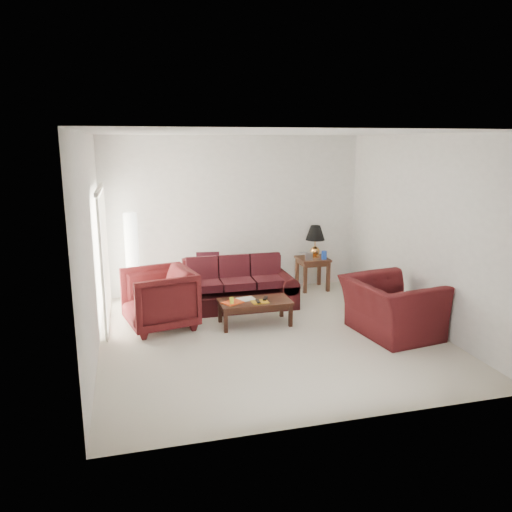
{
  "coord_description": "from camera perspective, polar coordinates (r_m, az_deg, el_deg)",
  "views": [
    {
      "loc": [
        -2.0,
        -6.85,
        2.88
      ],
      "look_at": [
        0.0,
        0.85,
        1.05
      ],
      "focal_mm": 35.0,
      "sensor_mm": 36.0,
      "label": 1
    }
  ],
  "objects": [
    {
      "name": "coffee_table",
      "position": [
        8.06,
        -0.13,
        -6.46
      ],
      "size": [
        1.28,
        0.96,
        0.4
      ],
      "primitive_type": null,
      "rotation": [
        0.0,
        0.0,
        -0.39
      ],
      "color": "black",
      "rests_on": "ground"
    },
    {
      "name": "yellow_glass",
      "position": [
        7.8,
        -2.79,
        -5.15
      ],
      "size": [
        0.08,
        0.08,
        0.11
      ],
      "primitive_type": "cylinder",
      "rotation": [
        0.0,
        0.0,
        -0.31
      ],
      "color": "#D9E933",
      "rests_on": "coffee_table"
    },
    {
      "name": "magazine_red",
      "position": [
        7.88,
        -2.68,
        -5.32
      ],
      "size": [
        0.37,
        0.34,
        0.02
      ],
      "primitive_type": "cube",
      "rotation": [
        0.0,
        0.0,
        0.51
      ],
      "color": "#DD4516",
      "rests_on": "coffee_table"
    },
    {
      "name": "magazine_orange",
      "position": [
        7.91,
        0.44,
        -5.26
      ],
      "size": [
        0.27,
        0.21,
        0.01
      ],
      "primitive_type": "cube",
      "rotation": [
        0.0,
        0.0,
        0.07
      ],
      "color": "#B98515",
      "rests_on": "coffee_table"
    },
    {
      "name": "floor",
      "position": [
        7.69,
        1.62,
        -9.03
      ],
      "size": [
        5.0,
        5.0,
        0.0
      ],
      "primitive_type": "plane",
      "color": "beige",
      "rests_on": "ground"
    },
    {
      "name": "remote_a",
      "position": [
        7.87,
        0.23,
        -5.2
      ],
      "size": [
        0.06,
        0.17,
        0.02
      ],
      "primitive_type": "cube",
      "rotation": [
        0.0,
        0.0,
        -0.05
      ],
      "color": "black",
      "rests_on": "coffee_table"
    },
    {
      "name": "picture_frame",
      "position": [
        9.98,
        5.46,
        0.42
      ],
      "size": [
        0.16,
        0.19,
        0.06
      ],
      "primitive_type": "cube",
      "rotation": [
        1.36,
        0.0,
        -0.14
      ],
      "color": "#B3B4B7",
      "rests_on": "end_table"
    },
    {
      "name": "throw_pillow",
      "position": [
        9.23,
        -5.52,
        -0.83
      ],
      "size": [
        0.44,
        0.25,
        0.44
      ],
      "primitive_type": "cube",
      "rotation": [
        -0.21,
        0.0,
        -0.12
      ],
      "color": "black",
      "rests_on": "sofa"
    },
    {
      "name": "sofa",
      "position": [
        8.79,
        -2.27,
        -3.25
      ],
      "size": [
        2.1,
        0.92,
        0.86
      ],
      "primitive_type": null,
      "rotation": [
        0.0,
        0.0,
        0.01
      ],
      "color": "black",
      "rests_on": "ground"
    },
    {
      "name": "clock",
      "position": [
        9.7,
        6.07,
        -0.05
      ],
      "size": [
        0.15,
        0.07,
        0.14
      ],
      "primitive_type": "cube",
      "rotation": [
        0.0,
        0.0,
        -0.12
      ],
      "color": "#B0AFB3",
      "rests_on": "end_table"
    },
    {
      "name": "blinds",
      "position": [
        8.35,
        -17.09,
        -0.07
      ],
      "size": [
        0.1,
        2.0,
        2.16
      ],
      "primitive_type": "cube",
      "color": "silver",
      "rests_on": "ground"
    },
    {
      "name": "end_table",
      "position": [
        9.99,
        6.46,
        -1.99
      ],
      "size": [
        0.63,
        0.63,
        0.64
      ],
      "primitive_type": null,
      "rotation": [
        0.0,
        0.0,
        -0.07
      ],
      "color": "#54371D",
      "rests_on": "ground"
    },
    {
      "name": "floor_lamp",
      "position": [
        9.23,
        -13.97,
        -0.22
      ],
      "size": [
        0.33,
        0.33,
        1.68
      ],
      "primitive_type": null,
      "rotation": [
        0.0,
        0.0,
        -0.25
      ],
      "color": "silver",
      "rests_on": "ground"
    },
    {
      "name": "magazine_white",
      "position": [
        8.04,
        -1.15,
        -4.94
      ],
      "size": [
        0.31,
        0.25,
        0.02
      ],
      "primitive_type": "cube",
      "rotation": [
        0.0,
        0.0,
        0.18
      ],
      "color": "silver",
      "rests_on": "coffee_table"
    },
    {
      "name": "table_lamp",
      "position": [
        9.92,
        6.77,
        1.66
      ],
      "size": [
        0.4,
        0.4,
        0.63
      ],
      "primitive_type": null,
      "rotation": [
        0.0,
        0.0,
        -0.05
      ],
      "color": "#E29846",
      "rests_on": "end_table"
    },
    {
      "name": "armchair_right",
      "position": [
        7.87,
        15.2,
        -5.68
      ],
      "size": [
        1.32,
        1.47,
        0.85
      ],
      "primitive_type": "imported",
      "rotation": [
        0.0,
        0.0,
        1.71
      ],
      "color": "#3C0D10",
      "rests_on": "ground"
    },
    {
      "name": "blue_canister",
      "position": [
        9.81,
        7.79,
        0.1
      ],
      "size": [
        0.12,
        0.12,
        0.16
      ],
      "primitive_type": "cylinder",
      "rotation": [
        0.0,
        0.0,
        0.19
      ],
      "color": "#1A3EAA",
      "rests_on": "end_table"
    },
    {
      "name": "remote_b",
      "position": [
        8.01,
        1.07,
        -4.86
      ],
      "size": [
        0.13,
        0.19,
        0.02
      ],
      "primitive_type": "cube",
      "rotation": [
        0.0,
        0.0,
        -0.43
      ],
      "color": "black",
      "rests_on": "coffee_table"
    },
    {
      "name": "armchair_left",
      "position": [
        8.0,
        -11.0,
        -4.8
      ],
      "size": [
        1.23,
        1.21,
        0.95
      ],
      "primitive_type": "imported",
      "rotation": [
        0.0,
        0.0,
        -1.35
      ],
      "color": "#3F0E10",
      "rests_on": "ground"
    }
  ]
}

